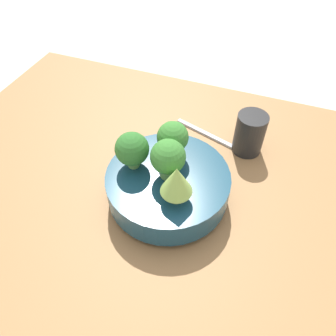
# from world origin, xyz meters

# --- Properties ---
(ground_plane) EXTENTS (6.00, 6.00, 0.00)m
(ground_plane) POSITION_xyz_m (0.00, 0.00, 0.00)
(ground_plane) COLOR beige
(table) EXTENTS (1.06, 0.78, 0.03)m
(table) POSITION_xyz_m (0.00, 0.00, 0.02)
(table) COLOR #9E7042
(table) RESTS_ON ground_plane
(bowl) EXTENTS (0.24, 0.24, 0.07)m
(bowl) POSITION_xyz_m (-0.04, 0.03, 0.07)
(bowl) COLOR navy
(bowl) RESTS_ON table
(romanesco_piece_far) EXTENTS (0.06, 0.06, 0.08)m
(romanesco_piece_far) POSITION_xyz_m (-0.07, 0.08, 0.15)
(romanesco_piece_far) COLOR #609347
(romanesco_piece_far) RESTS_ON bowl
(broccoli_floret_front) EXTENTS (0.06, 0.06, 0.08)m
(broccoli_floret_front) POSITION_xyz_m (-0.03, -0.02, 0.15)
(broccoli_floret_front) COLOR #7AB256
(broccoli_floret_front) RESTS_ON bowl
(broccoli_floret_center) EXTENTS (0.06, 0.06, 0.08)m
(broccoli_floret_center) POSITION_xyz_m (-0.04, 0.03, 0.15)
(broccoli_floret_center) COLOR #6BA34C
(broccoli_floret_center) RESTS_ON bowl
(broccoli_floret_right) EXTENTS (0.06, 0.06, 0.08)m
(broccoli_floret_right) POSITION_xyz_m (0.03, 0.03, 0.14)
(broccoli_floret_right) COLOR #6BA34C
(broccoli_floret_right) RESTS_ON bowl
(cup) EXTENTS (0.07, 0.07, 0.10)m
(cup) POSITION_xyz_m (-0.16, -0.17, 0.08)
(cup) COLOR black
(cup) RESTS_ON table
(fork) EXTENTS (0.16, 0.06, 0.01)m
(fork) POSITION_xyz_m (-0.06, -0.18, 0.04)
(fork) COLOR silver
(fork) RESTS_ON table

